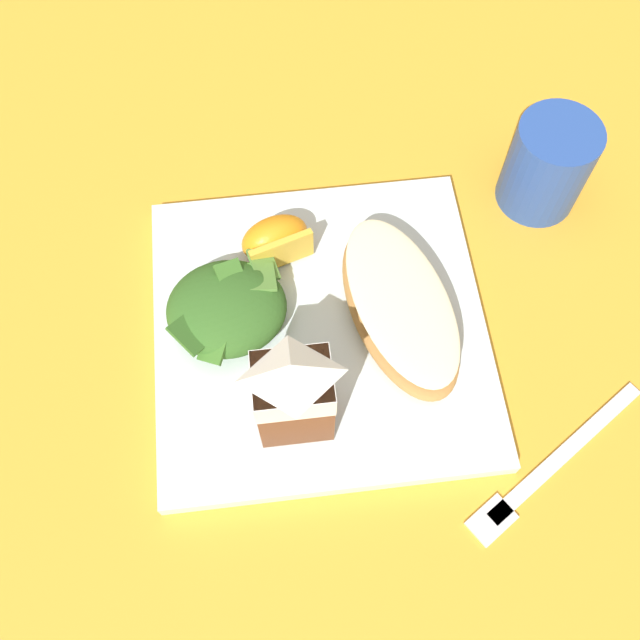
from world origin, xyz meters
The scene contains 8 objects.
ground centered at (0.00, 0.00, 0.00)m, with size 3.00×3.00×0.00m, color gold.
white_plate centered at (0.00, 0.00, 0.01)m, with size 0.28×0.28×0.02m, color silver.
cheesy_pizza_bread centered at (-0.07, 0.00, 0.03)m, with size 0.12×0.18×0.04m.
green_salad_pile centered at (0.08, -0.01, 0.04)m, with size 0.10×0.11×0.04m.
milk_carton centered at (0.03, 0.08, 0.08)m, with size 0.06×0.04×0.11m.
orange_wedge_front centered at (0.03, -0.08, 0.04)m, with size 0.07×0.05×0.04m.
metal_fork centered at (-0.16, 0.14, 0.00)m, with size 0.17×0.12×0.01m.
drinking_blue_cup centered at (-0.22, -0.12, 0.05)m, with size 0.07×0.07×0.09m, color #284CA3.
Camera 1 is at (0.03, 0.26, 0.56)m, focal length 40.24 mm.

